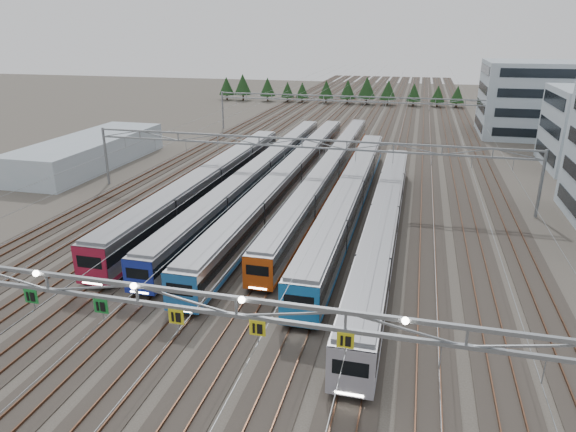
% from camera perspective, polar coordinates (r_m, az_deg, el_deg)
% --- Properties ---
extents(ground, '(400.00, 400.00, 0.00)m').
position_cam_1_polar(ground, '(32.85, -15.12, -19.60)').
color(ground, '#47423A').
rests_on(ground, ground).
extents(track_bed, '(54.00, 260.00, 5.42)m').
position_cam_1_polar(track_bed, '(123.84, 7.79, 10.94)').
color(track_bed, '#2D2823').
rests_on(track_bed, ground).
extents(train_a, '(3.10, 51.48, 4.04)m').
position_cam_1_polar(train_a, '(66.20, -8.63, 3.71)').
color(train_a, black).
rests_on(train_a, ground).
extents(train_b, '(2.69, 66.98, 3.50)m').
position_cam_1_polar(train_b, '(71.50, -3.00, 4.90)').
color(train_b, black).
rests_on(train_b, ground).
extents(train_c, '(2.84, 68.95, 3.69)m').
position_cam_1_polar(train_c, '(69.54, 0.36, 4.58)').
color(train_c, black).
rests_on(train_c, ground).
extents(train_d, '(2.62, 68.64, 3.40)m').
position_cam_1_polar(train_d, '(73.13, 4.68, 5.16)').
color(train_d, black).
rests_on(train_d, ground).
extents(train_e, '(2.99, 54.73, 3.90)m').
position_cam_1_polar(train_e, '(61.39, 6.98, 2.42)').
color(train_e, black).
rests_on(train_e, ground).
extents(train_f, '(2.86, 51.78, 3.73)m').
position_cam_1_polar(train_f, '(53.58, 10.62, -0.52)').
color(train_f, black).
rests_on(train_f, ground).
extents(gantry_near, '(56.36, 0.61, 8.08)m').
position_cam_1_polar(gantry_near, '(28.88, -16.58, -8.76)').
color(gantry_near, gray).
rests_on(gantry_near, ground).
extents(gantry_mid, '(56.36, 0.36, 8.00)m').
position_cam_1_polar(gantry_mid, '(64.68, 1.56, 7.31)').
color(gantry_mid, gray).
rests_on(gantry_mid, ground).
extents(gantry_far, '(56.36, 0.36, 8.00)m').
position_cam_1_polar(gantry_far, '(108.40, 6.94, 12.32)').
color(gantry_far, gray).
rests_on(gantry_far, ground).
extents(depot_bldg_north, '(22.00, 18.00, 14.74)m').
position_cam_1_polar(depot_bldg_north, '(117.75, 26.15, 11.56)').
color(depot_bldg_north, '#A1B5C0').
rests_on(depot_bldg_north, ground).
extents(west_shed, '(10.00, 30.00, 4.42)m').
position_cam_1_polar(west_shed, '(88.46, -21.20, 6.66)').
color(west_shed, '#A1B5C0').
rests_on(west_shed, ground).
extents(treeline, '(106.40, 5.60, 7.02)m').
position_cam_1_polar(treeline, '(154.26, 11.33, 13.53)').
color(treeline, '#332114').
rests_on(treeline, ground).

